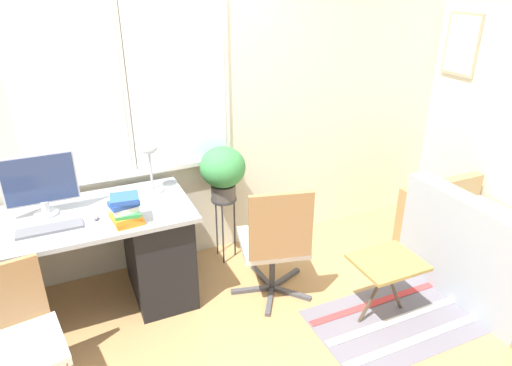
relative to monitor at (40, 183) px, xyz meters
The scene contains 16 objects.
ground_plane 1.26m from the monitor, 35.70° to the right, with size 14.00×14.00×0.00m, color tan.
wall_back_with_window 0.82m from the monitor, 27.15° to the left, with size 9.00×0.12×2.70m.
wall_right_with_picture 3.55m from the monitor, ahead, with size 0.08×9.00×2.70m.
desk 0.59m from the monitor, 77.86° to the right, with size 1.78×0.71×0.75m.
monitor is the anchor object (origin of this frame).
keyboard 0.31m from the monitor, 86.71° to the right, with size 0.39×0.11×0.02m.
mouse 0.41m from the monitor, 35.45° to the right, with size 0.03×0.06×0.03m.
desk_lamp 0.72m from the monitor, ahead, with size 0.16×0.16×0.36m.
book_stack 0.58m from the monitor, 36.01° to the right, with size 0.20×0.19×0.19m.
desk_chair_wooden 0.97m from the monitor, 105.98° to the right, with size 0.49×0.49×0.82m.
office_chair_swivel 1.59m from the monitor, 19.67° to the right, with size 0.60×0.61×0.92m.
couch_loveseat 3.21m from the monitor, 19.49° to the right, with size 0.84×1.27×0.78m.
plant_stand 1.37m from the monitor, ahead, with size 0.21×0.21×0.56m.
potted_plant 1.29m from the monitor, ahead, with size 0.35×0.35×0.43m.
floor_rug_striped 2.59m from the monitor, 27.16° to the right, with size 1.27×0.71×0.01m.
folding_stool 2.32m from the monitor, 26.44° to the right, with size 0.44×0.37×0.46m.
Camera 1 is at (-0.47, -2.48, 2.19)m, focal length 32.00 mm.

